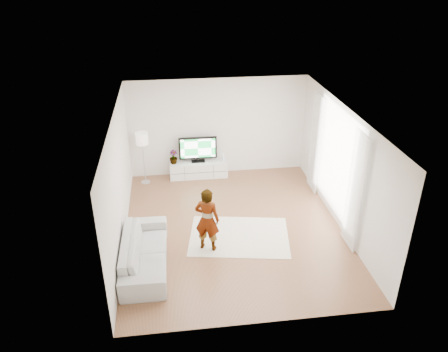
{
  "coord_description": "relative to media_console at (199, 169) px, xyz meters",
  "views": [
    {
      "loc": [
        -1.35,
        -8.49,
        5.78
      ],
      "look_at": [
        -0.17,
        0.4,
        1.18
      ],
      "focal_mm": 35.0,
      "sensor_mm": 36.0,
      "label": 1
    }
  ],
  "objects": [
    {
      "name": "media_console",
      "position": [
        0.0,
        0.0,
        0.0
      ],
      "size": [
        1.64,
        0.47,
        0.46
      ],
      "color": "white",
      "rests_on": "floor"
    },
    {
      "name": "wall_left",
      "position": [
        -1.9,
        -2.76,
        1.17
      ],
      "size": [
        0.02,
        6.0,
        2.8
      ],
      "primitive_type": "cube",
      "color": "silver",
      "rests_on": "floor"
    },
    {
      "name": "wall_right",
      "position": [
        3.1,
        -2.76,
        1.17
      ],
      "size": [
        0.02,
        6.0,
        2.8
      ],
      "primitive_type": "cube",
      "color": "silver",
      "rests_on": "floor"
    },
    {
      "name": "wall_back",
      "position": [
        0.6,
        0.24,
        1.17
      ],
      "size": [
        5.0,
        0.02,
        2.8
      ],
      "primitive_type": "cube",
      "color": "silver",
      "rests_on": "floor"
    },
    {
      "name": "curtain_far",
      "position": [
        3.0,
        -1.16,
        1.12
      ],
      "size": [
        0.04,
        0.7,
        2.6
      ],
      "primitive_type": "cube",
      "color": "white",
      "rests_on": "floor"
    },
    {
      "name": "game_console",
      "position": [
        0.72,
        -0.0,
        0.34
      ],
      "size": [
        0.05,
        0.16,
        0.22
      ],
      "rotation": [
        0.0,
        0.0,
        0.03
      ],
      "color": "white",
      "rests_on": "media_console"
    },
    {
      "name": "television",
      "position": [
        0.0,
        0.03,
        0.63
      ],
      "size": [
        1.07,
        0.21,
        0.74
      ],
      "color": "black",
      "rests_on": "media_console"
    },
    {
      "name": "sofa",
      "position": [
        -1.41,
        -3.88,
        0.1
      ],
      "size": [
        0.93,
        2.28,
        0.66
      ],
      "primitive_type": "imported",
      "rotation": [
        0.0,
        0.0,
        1.55
      ],
      "color": "beige",
      "rests_on": "floor"
    },
    {
      "name": "floor",
      "position": [
        0.6,
        -2.76,
        -0.23
      ],
      "size": [
        6.0,
        6.0,
        0.0
      ],
      "primitive_type": "plane",
      "color": "#986544",
      "rests_on": "ground"
    },
    {
      "name": "floor_lamp",
      "position": [
        -1.51,
        -0.18,
        1.04
      ],
      "size": [
        0.33,
        0.33,
        1.5
      ],
      "color": "silver",
      "rests_on": "floor"
    },
    {
      "name": "player",
      "position": [
        -0.08,
        -3.48,
        0.51
      ],
      "size": [
        0.63,
        0.52,
        1.46
      ],
      "primitive_type": "imported",
      "rotation": [
        0.0,
        0.0,
        2.77
      ],
      "color": "#334772",
      "rests_on": "rug"
    },
    {
      "name": "curtain_near",
      "position": [
        3.0,
        -3.76,
        1.12
      ],
      "size": [
        0.04,
        0.7,
        2.6
      ],
      "primitive_type": "cube",
      "color": "white",
      "rests_on": "floor"
    },
    {
      "name": "ceiling",
      "position": [
        0.6,
        -2.76,
        2.57
      ],
      "size": [
        6.0,
        6.0,
        0.0
      ],
      "primitive_type": "plane",
      "color": "white",
      "rests_on": "wall_back"
    },
    {
      "name": "window",
      "position": [
        3.08,
        -2.46,
        1.22
      ],
      "size": [
        0.01,
        2.6,
        2.5
      ],
      "primitive_type": "cube",
      "color": "white",
      "rests_on": "wall_right"
    },
    {
      "name": "wall_front",
      "position": [
        0.6,
        -5.76,
        1.17
      ],
      "size": [
        5.0,
        0.02,
        2.8
      ],
      "primitive_type": "cube",
      "color": "silver",
      "rests_on": "floor"
    },
    {
      "name": "rug",
      "position": [
        0.68,
        -3.13,
        -0.23
      ],
      "size": [
        2.47,
        1.97,
        0.01
      ],
      "primitive_type": "cube",
      "rotation": [
        0.0,
        0.0,
        -0.17
      ],
      "color": "beige",
      "rests_on": "floor"
    },
    {
      "name": "potted_plant",
      "position": [
        -0.7,
        0.0,
        0.43
      ],
      "size": [
        0.27,
        0.27,
        0.4
      ],
      "primitive_type": "imported",
      "rotation": [
        0.0,
        0.0,
        0.28
      ],
      "color": "#3F7238",
      "rests_on": "media_console"
    }
  ]
}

